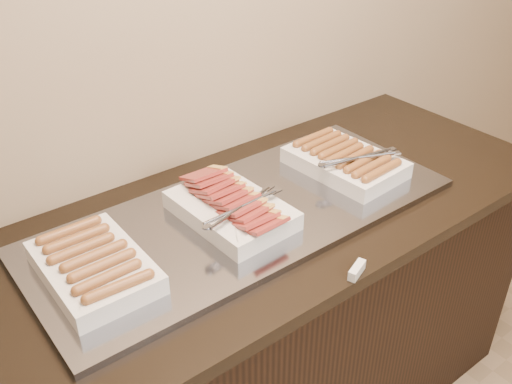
% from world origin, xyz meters
% --- Properties ---
extents(counter, '(2.06, 0.76, 0.90)m').
position_xyz_m(counter, '(0.00, 2.13, 0.45)').
color(counter, black).
rests_on(counter, ground).
extents(warming_tray, '(1.20, 0.50, 0.02)m').
position_xyz_m(warming_tray, '(0.02, 2.13, 0.91)').
color(warming_tray, gray).
rests_on(warming_tray, counter).
extents(dish_left, '(0.22, 0.33, 0.07)m').
position_xyz_m(dish_left, '(-0.42, 2.13, 0.95)').
color(dish_left, silver).
rests_on(dish_left, warming_tray).
extents(dish_center, '(0.27, 0.36, 0.10)m').
position_xyz_m(dish_center, '(-0.02, 2.13, 0.96)').
color(dish_center, silver).
rests_on(dish_center, warming_tray).
extents(dish_right, '(0.27, 0.36, 0.08)m').
position_xyz_m(dish_right, '(0.41, 2.13, 0.95)').
color(dish_right, silver).
rests_on(dish_right, warming_tray).
extents(label_holder, '(0.07, 0.04, 0.03)m').
position_xyz_m(label_holder, '(0.09, 1.77, 0.91)').
color(label_holder, silver).
rests_on(label_holder, counter).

